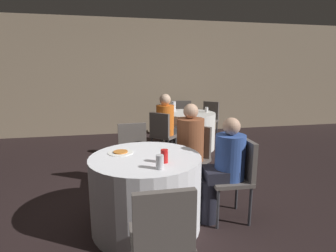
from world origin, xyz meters
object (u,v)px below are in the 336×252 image
(chair_far_northeast, at_px, (209,116))
(pizza_plate_near, at_px, (121,152))
(soda_can_silver, at_px, (160,162))
(chair_near_south, at_px, (162,234))
(person_orange_shirt, at_px, (167,127))
(soda_can_red, at_px, (164,156))
(chair_near_east, at_px, (237,171))
(chair_far_southwest, at_px, (162,132))
(table_near, at_px, (146,191))
(chair_far_north, at_px, (183,115))
(chair_near_north, at_px, (133,149))
(bottle_far, at_px, (174,106))
(chair_near_northeast, at_px, (194,153))
(person_blue_shirt, at_px, (222,170))
(person_floral_shirt, at_px, (187,151))
(table_far, at_px, (188,130))

(chair_far_northeast, distance_m, pizza_plate_near, 3.74)
(soda_can_silver, bearing_deg, chair_near_south, -98.47)
(person_orange_shirt, height_order, soda_can_red, person_orange_shirt)
(chair_near_east, distance_m, soda_can_red, 0.86)
(chair_near_east, bearing_deg, chair_far_southwest, 15.59)
(table_near, xyz_separation_m, chair_far_northeast, (1.86, 3.26, 0.16))
(chair_far_southwest, distance_m, person_orange_shirt, 0.17)
(chair_near_east, height_order, chair_far_north, same)
(pizza_plate_near, bearing_deg, chair_far_northeast, 55.91)
(chair_near_north, height_order, chair_far_northeast, same)
(chair_far_north, xyz_separation_m, bottle_far, (-0.40, -0.68, 0.31))
(chair_near_north, bearing_deg, bottle_far, -120.24)
(chair_near_south, height_order, soda_can_red, chair_near_south)
(chair_near_northeast, xyz_separation_m, soda_can_red, (-0.54, -0.87, 0.27))
(soda_can_red, bearing_deg, person_blue_shirt, 14.99)
(person_orange_shirt, xyz_separation_m, person_blue_shirt, (0.15, -2.07, -0.04))
(chair_near_north, bearing_deg, chair_near_east, 131.94)
(soda_can_red, bearing_deg, table_near, 125.22)
(person_blue_shirt, distance_m, bottle_far, 2.92)
(person_floral_shirt, bearing_deg, soda_can_red, 107.06)
(chair_near_south, distance_m, bottle_far, 3.94)
(chair_far_north, height_order, pizza_plate_near, chair_far_north)
(chair_near_north, xyz_separation_m, chair_near_east, (1.00, -1.00, 0.00))
(chair_near_south, relative_size, chair_far_north, 1.00)
(table_far, distance_m, chair_far_north, 0.96)
(chair_near_northeast, bearing_deg, chair_near_north, 24.85)
(person_orange_shirt, xyz_separation_m, bottle_far, (0.30, 0.83, 0.25))
(chair_far_northeast, height_order, person_floral_shirt, person_floral_shirt)
(table_near, bearing_deg, soda_can_red, -54.78)
(chair_near_south, xyz_separation_m, person_blue_shirt, (0.79, 0.91, 0.02))
(chair_near_northeast, bearing_deg, person_blue_shirt, 143.89)
(pizza_plate_near, bearing_deg, chair_near_north, 77.13)
(person_orange_shirt, xyz_separation_m, soda_can_silver, (-0.55, -2.39, 0.21))
(bottle_far, bearing_deg, chair_near_south, -103.73)
(chair_near_east, xyz_separation_m, soda_can_red, (-0.80, -0.16, 0.27))
(chair_far_northeast, relative_size, person_blue_shirt, 0.79)
(person_blue_shirt, bearing_deg, chair_near_south, 142.19)
(chair_far_southwest, bearing_deg, chair_near_northeast, -38.20)
(chair_near_north, distance_m, chair_far_northeast, 2.99)
(chair_near_northeast, relative_size, bottle_far, 4.19)
(person_blue_shirt, xyz_separation_m, soda_can_red, (-0.63, -0.17, 0.25))
(chair_near_northeast, xyz_separation_m, chair_near_north, (-0.75, 0.30, 0.00))
(table_far, xyz_separation_m, chair_near_south, (-1.18, -3.55, 0.16))
(chair_near_northeast, height_order, chair_near_east, same)
(chair_near_south, xyz_separation_m, soda_can_red, (0.16, 0.74, 0.27))
(chair_far_north, bearing_deg, person_blue_shirt, 90.41)
(chair_near_east, bearing_deg, chair_near_north, 48.06)
(chair_near_north, bearing_deg, table_far, -129.75)
(chair_near_south, xyz_separation_m, chair_far_southwest, (0.52, 2.87, 0.00))
(bottle_far, bearing_deg, pizza_plate_near, -113.23)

